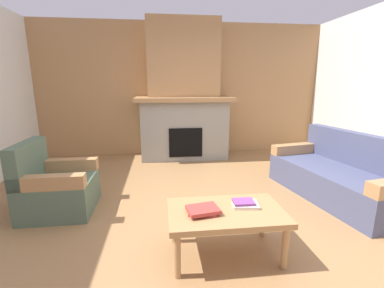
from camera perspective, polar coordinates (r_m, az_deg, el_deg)
name	(u,v)px	position (r m, az deg, el deg)	size (l,w,h in m)	color
ground	(205,219)	(3.10, 2.75, -15.84)	(9.00, 9.00, 0.00)	olive
wall_back_wood_panel	(182,90)	(5.70, -2.17, 11.59)	(6.00, 0.12, 2.70)	#A87A4C
fireplace	(184,100)	(5.33, -1.82, 9.48)	(1.90, 0.82, 2.70)	gray
couch	(340,176)	(4.04, 29.34, -6.15)	(1.14, 1.92, 0.85)	#474C6B
armchair	(56,187)	(3.54, -27.43, -8.36)	(0.77, 0.77, 0.85)	#4C604C
coffee_table	(226,216)	(2.39, 7.33, -15.13)	(1.00, 0.60, 0.43)	#A87A4C
book_stack_near_edge	(203,210)	(2.28, 2.35, -14.13)	(0.29, 0.24, 0.05)	#B23833
book_stack_center	(245,204)	(2.45, 11.35, -12.53)	(0.24, 0.20, 0.05)	beige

